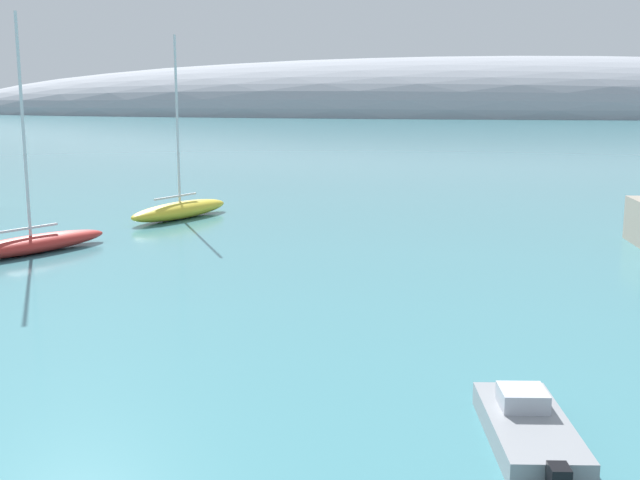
{
  "coord_description": "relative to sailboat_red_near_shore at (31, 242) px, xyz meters",
  "views": [
    {
      "loc": [
        5.61,
        -5.81,
        7.12
      ],
      "look_at": [
        0.99,
        22.52,
        1.71
      ],
      "focal_mm": 44.36,
      "sensor_mm": 36.0,
      "label": 1
    }
  ],
  "objects": [
    {
      "name": "sailboat_red_near_shore",
      "position": [
        0.0,
        0.0,
        0.0
      ],
      "size": [
        5.09,
        7.56,
        10.48
      ],
      "rotation": [
        0.0,
        0.0,
        1.08
      ],
      "color": "red",
      "rests_on": "water"
    },
    {
      "name": "motorboat_grey_outer",
      "position": [
        20.08,
        -16.32,
        -0.18
      ],
      "size": [
        2.14,
        4.65,
        0.92
      ],
      "rotation": [
        0.0,
        0.0,
        1.71
      ],
      "color": "gray",
      "rests_on": "water"
    },
    {
      "name": "distant_ridge",
      "position": [
        30.55,
        217.56,
        -0.49
      ],
      "size": [
        361.24,
        78.44,
        35.13
      ],
      "primitive_type": "ellipsoid",
      "color": "#999EA8",
      "rests_on": "ground"
    },
    {
      "name": "sailboat_yellow_outer_mooring",
      "position": [
        3.3,
        10.51,
        0.06
      ],
      "size": [
        4.56,
        7.49,
        10.16
      ],
      "rotation": [
        0.0,
        0.0,
        1.16
      ],
      "color": "yellow",
      "rests_on": "water"
    }
  ]
}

